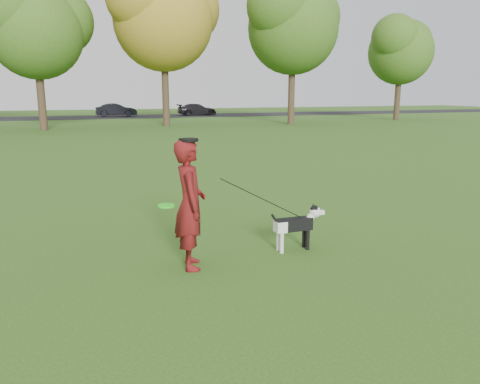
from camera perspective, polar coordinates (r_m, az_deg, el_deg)
name	(u,v)px	position (r m, az deg, el deg)	size (l,w,h in m)	color
ground	(244,246)	(7.45, 0.54, -6.57)	(120.00, 120.00, 0.00)	#285116
road	(97,117)	(46.74, -17.07, 8.72)	(120.00, 7.00, 0.02)	black
man	(190,205)	(6.38, -6.12, -1.54)	(0.65, 0.43, 1.78)	#56110C
dog	(298,223)	(7.21, 7.04, -3.77)	(0.92, 0.18, 0.70)	black
car_mid	(116,110)	(46.84, -14.86, 9.63)	(1.33, 3.81, 1.26)	black
car_right	(197,109)	(48.23, -5.25, 9.98)	(1.62, 3.98, 1.15)	black
man_held_items	(264,200)	(6.76, 2.95, -0.94)	(2.29, 0.31, 1.32)	#23EE1E
tree_row	(78,10)	(33.08, -19.11, 20.25)	(51.74, 8.86, 12.01)	#38281C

